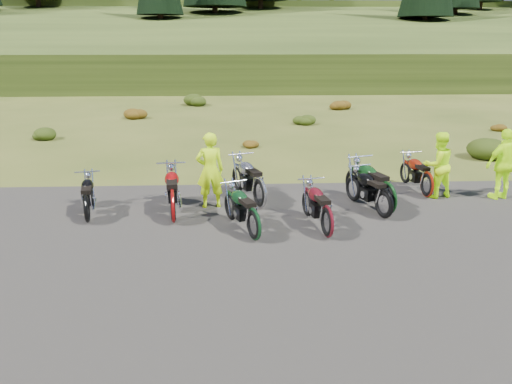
{
  "coord_description": "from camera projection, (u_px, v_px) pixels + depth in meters",
  "views": [
    {
      "loc": [
        -1.03,
        -10.07,
        4.16
      ],
      "look_at": [
        -0.51,
        0.88,
        0.75
      ],
      "focal_mm": 35.0,
      "sensor_mm": 36.0,
      "label": 1
    }
  ],
  "objects": [
    {
      "name": "ground",
      "position": [
        281.0,
        236.0,
        10.88
      ],
      "size": [
        300.0,
        300.0,
        0.0
      ],
      "primitive_type": "plane",
      "color": "#3A4717",
      "rests_on": "ground"
    },
    {
      "name": "gravel_pad",
      "position": [
        292.0,
        279.0,
        8.98
      ],
      "size": [
        20.0,
        12.0,
        0.04
      ],
      "primitive_type": "cube",
      "color": "black",
      "rests_on": "ground"
    },
    {
      "name": "hill_slope",
      "position": [
        241.0,
        74.0,
        58.57
      ],
      "size": [
        300.0,
        45.97,
        9.37
      ],
      "primitive_type": null,
      "rotation": [
        0.14,
        0.0,
        0.0
      ],
      "color": "#283812",
      "rests_on": "ground"
    },
    {
      "name": "hill_plateau",
      "position": [
        236.0,
        56.0,
        115.8
      ],
      "size": [
        300.0,
        90.0,
        9.17
      ],
      "primitive_type": "cube",
      "color": "#283812",
      "rests_on": "ground"
    },
    {
      "name": "shrub_1",
      "position": [
        43.0,
        132.0,
        21.16
      ],
      "size": [
        1.03,
        1.03,
        0.61
      ],
      "primitive_type": "ellipsoid",
      "color": "black",
      "rests_on": "ground"
    },
    {
      "name": "shrub_2",
      "position": [
        134.0,
        112.0,
        26.32
      ],
      "size": [
        1.3,
        1.3,
        0.77
      ],
      "primitive_type": "ellipsoid",
      "color": "#68320D",
      "rests_on": "ground"
    },
    {
      "name": "shrub_3",
      "position": [
        196.0,
        98.0,
        31.49
      ],
      "size": [
        1.56,
        1.56,
        0.92
      ],
      "primitive_type": "ellipsoid",
      "color": "black",
      "rests_on": "ground"
    },
    {
      "name": "shrub_4",
      "position": [
        249.0,
        142.0,
        19.57
      ],
      "size": [
        0.77,
        0.77,
        0.45
      ],
      "primitive_type": "ellipsoid",
      "color": "#68320D",
      "rests_on": "ground"
    },
    {
      "name": "shrub_5",
      "position": [
        304.0,
        118.0,
        24.74
      ],
      "size": [
        1.03,
        1.03,
        0.61
      ],
      "primitive_type": "ellipsoid",
      "color": "black",
      "rests_on": "ground"
    },
    {
      "name": "shrub_6",
      "position": [
        339.0,
        103.0,
        29.9
      ],
      "size": [
        1.3,
        1.3,
        0.77
      ],
      "primitive_type": "ellipsoid",
      "color": "#68320D",
      "rests_on": "ground"
    },
    {
      "name": "shrub_7",
      "position": [
        493.0,
        145.0,
        17.89
      ],
      "size": [
        1.56,
        1.56,
        0.92
      ],
      "primitive_type": "ellipsoid",
      "color": "black",
      "rests_on": "ground"
    },
    {
      "name": "shrub_8",
      "position": [
        496.0,
        126.0,
        23.15
      ],
      "size": [
        0.77,
        0.77,
        0.45
      ],
      "primitive_type": "ellipsoid",
      "color": "#68320D",
      "rests_on": "ground"
    },
    {
      "name": "motorcycle_0",
      "position": [
        88.0,
        223.0,
        11.66
      ],
      "size": [
        0.98,
        1.96,
        0.98
      ],
      "primitive_type": null,
      "rotation": [
        0.0,
        0.0,
        1.77
      ],
      "color": "black",
      "rests_on": "ground"
    },
    {
      "name": "motorcycle_1",
      "position": [
        174.0,
        223.0,
        11.67
      ],
      "size": [
        1.0,
        2.29,
        1.16
      ],
      "primitive_type": null,
      "rotation": [
        0.0,
        0.0,
        1.69
      ],
      "color": "maroon",
      "rests_on": "ground"
    },
    {
      "name": "motorcycle_2",
      "position": [
        254.0,
        241.0,
        10.65
      ],
      "size": [
        1.35,
        2.09,
        1.04
      ],
      "primitive_type": null,
      "rotation": [
        0.0,
        0.0,
        1.95
      ],
      "color": "black",
      "rests_on": "ground"
    },
    {
      "name": "motorcycle_3",
      "position": [
        260.0,
        209.0,
        12.66
      ],
      "size": [
        1.49,
        2.36,
        1.17
      ],
      "primitive_type": null,
      "rotation": [
        0.0,
        0.0,
        1.93
      ],
      "color": "#98989C",
      "rests_on": "ground"
    },
    {
      "name": "motorcycle_4",
      "position": [
        326.0,
        238.0,
        10.8
      ],
      "size": [
        1.0,
        2.08,
        1.05
      ],
      "primitive_type": null,
      "rotation": [
        0.0,
        0.0,
        1.74
      ],
      "color": "#500D15",
      "rests_on": "ground"
    },
    {
      "name": "motorcycle_5",
      "position": [
        383.0,
        219.0,
        11.93
      ],
      "size": [
        1.29,
        2.14,
        1.06
      ],
      "primitive_type": null,
      "rotation": [
        0.0,
        0.0,
        1.89
      ],
      "color": "black",
      "rests_on": "ground"
    },
    {
      "name": "motorcycle_6",
      "position": [
        426.0,
        198.0,
        13.5
      ],
      "size": [
        0.87,
        2.03,
        1.03
      ],
      "primitive_type": null,
      "rotation": [
        0.0,
        0.0,
        1.68
      ],
      "color": "maroon",
      "rests_on": "ground"
    },
    {
      "name": "motorcycle_7",
      "position": [
        385.0,
        215.0,
        12.19
      ],
      "size": [
        1.43,
        2.42,
        1.2
      ],
      "primitive_type": null,
      "rotation": [
        0.0,
        0.0,
        1.88
      ],
      "color": "black",
      "rests_on": "ground"
    },
    {
      "name": "person_middle",
      "position": [
        210.0,
        171.0,
        12.44
      ],
      "size": [
        0.76,
        0.57,
        1.92
      ],
      "primitive_type": "imported",
      "rotation": [
        0.0,
        0.0,
        3.31
      ],
      "color": "#C7FE0D",
      "rests_on": "ground"
    },
    {
      "name": "person_right_a",
      "position": [
        438.0,
        166.0,
        13.27
      ],
      "size": [
        1.0,
        0.86,
        1.77
      ],
      "primitive_type": "imported",
      "rotation": [
        0.0,
        0.0,
        3.39
      ],
      "color": "#C7FE0D",
      "rests_on": "ground"
    },
    {
      "name": "person_right_b",
      "position": [
        504.0,
        165.0,
        13.11
      ],
      "size": [
        1.18,
        0.72,
        1.88
      ],
      "primitive_type": "imported",
      "rotation": [
        0.0,
        0.0,
        3.39
      ],
      "color": "#C7FE0D",
      "rests_on": "ground"
    }
  ]
}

